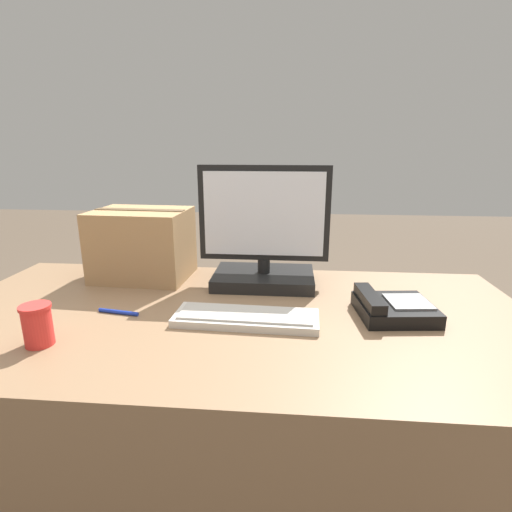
{
  "coord_description": "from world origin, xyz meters",
  "views": [
    {
      "loc": [
        0.17,
        -1.1,
        1.21
      ],
      "look_at": [
        0.06,
        0.11,
        0.86
      ],
      "focal_mm": 28.0,
      "sensor_mm": 36.0,
      "label": 1
    }
  ],
  "objects_px": {
    "monitor": "(264,242)",
    "cardboard_box": "(142,244)",
    "paper_cup_left": "(37,325)",
    "pen_marker": "(118,312)",
    "desk_phone": "(392,308)",
    "keyboard": "(246,317)"
  },
  "relations": [
    {
      "from": "cardboard_box",
      "to": "paper_cup_left",
      "type": "bearing_deg",
      "value": -97.81
    },
    {
      "from": "monitor",
      "to": "pen_marker",
      "type": "height_order",
      "value": "monitor"
    },
    {
      "from": "paper_cup_left",
      "to": "keyboard",
      "type": "bearing_deg",
      "value": 19.53
    },
    {
      "from": "paper_cup_left",
      "to": "pen_marker",
      "type": "relative_size",
      "value": 0.82
    },
    {
      "from": "cardboard_box",
      "to": "pen_marker",
      "type": "distance_m",
      "value": 0.37
    },
    {
      "from": "desk_phone",
      "to": "keyboard",
      "type": "bearing_deg",
      "value": -175.69
    },
    {
      "from": "cardboard_box",
      "to": "pen_marker",
      "type": "relative_size",
      "value": 2.73
    },
    {
      "from": "keyboard",
      "to": "monitor",
      "type": "bearing_deg",
      "value": 87.43
    },
    {
      "from": "keyboard",
      "to": "desk_phone",
      "type": "xyz_separation_m",
      "value": [
        0.42,
        0.08,
        0.01
      ]
    },
    {
      "from": "paper_cup_left",
      "to": "cardboard_box",
      "type": "distance_m",
      "value": 0.55
    },
    {
      "from": "keyboard",
      "to": "pen_marker",
      "type": "height_order",
      "value": "keyboard"
    },
    {
      "from": "paper_cup_left",
      "to": "pen_marker",
      "type": "distance_m",
      "value": 0.24
    },
    {
      "from": "paper_cup_left",
      "to": "cardboard_box",
      "type": "bearing_deg",
      "value": 82.19
    },
    {
      "from": "monitor",
      "to": "cardboard_box",
      "type": "relative_size",
      "value": 1.28
    },
    {
      "from": "monitor",
      "to": "cardboard_box",
      "type": "height_order",
      "value": "monitor"
    },
    {
      "from": "paper_cup_left",
      "to": "cardboard_box",
      "type": "relative_size",
      "value": 0.3
    },
    {
      "from": "cardboard_box",
      "to": "desk_phone",
      "type": "bearing_deg",
      "value": -18.52
    },
    {
      "from": "monitor",
      "to": "desk_phone",
      "type": "height_order",
      "value": "monitor"
    },
    {
      "from": "keyboard",
      "to": "cardboard_box",
      "type": "height_order",
      "value": "cardboard_box"
    },
    {
      "from": "desk_phone",
      "to": "paper_cup_left",
      "type": "relative_size",
      "value": 2.15
    },
    {
      "from": "monitor",
      "to": "paper_cup_left",
      "type": "bearing_deg",
      "value": -136.61
    },
    {
      "from": "desk_phone",
      "to": "cardboard_box",
      "type": "height_order",
      "value": "cardboard_box"
    }
  ]
}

